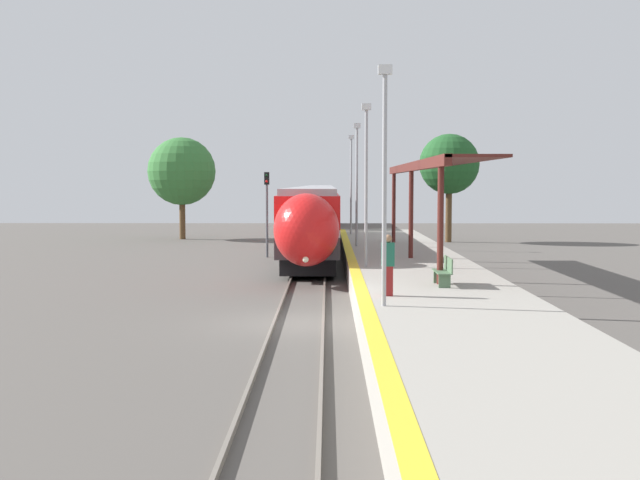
# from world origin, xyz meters

# --- Properties ---
(ground_plane) EXTENTS (120.00, 120.00, 0.00)m
(ground_plane) POSITION_xyz_m (0.00, 0.00, 0.00)
(ground_plane) COLOR #56514C
(rail_left) EXTENTS (0.08, 90.00, 0.15)m
(rail_left) POSITION_xyz_m (-0.72, 0.00, 0.07)
(rail_left) COLOR slate
(rail_left) RESTS_ON ground_plane
(rail_right) EXTENTS (0.08, 90.00, 0.15)m
(rail_right) POSITION_xyz_m (0.72, 0.00, 0.07)
(rail_right) COLOR slate
(rail_right) RESTS_ON ground_plane
(train) EXTENTS (2.77, 65.25, 3.93)m
(train) POSITION_xyz_m (0.00, 39.35, 2.25)
(train) COLOR black
(train) RESTS_ON ground_plane
(platform_right) EXTENTS (5.12, 64.00, 0.98)m
(platform_right) POSITION_xyz_m (4.21, 0.00, 0.48)
(platform_right) COLOR #9E998E
(platform_right) RESTS_ON ground_plane
(platform_bench) EXTENTS (0.44, 1.59, 0.89)m
(platform_bench) POSITION_xyz_m (4.51, 1.38, 1.44)
(platform_bench) COLOR #4C6B4C
(platform_bench) RESTS_ON platform_right
(person_waiting) EXTENTS (0.36, 0.23, 1.75)m
(person_waiting) POSITION_xyz_m (2.56, -0.96, 1.88)
(person_waiting) COLOR maroon
(person_waiting) RESTS_ON platform_right
(railway_signal) EXTENTS (0.28, 0.28, 4.79)m
(railway_signal) POSITION_xyz_m (-2.57, 21.33, 2.90)
(railway_signal) COLOR #59595E
(railway_signal) RESTS_ON ground_plane
(lamppost_near) EXTENTS (0.36, 0.20, 6.22)m
(lamppost_near) POSITION_xyz_m (2.32, -2.84, 4.48)
(lamppost_near) COLOR #9E9EA3
(lamppost_near) RESTS_ON platform_right
(lamppost_mid) EXTENTS (0.36, 0.20, 6.22)m
(lamppost_mid) POSITION_xyz_m (2.32, 7.12, 4.48)
(lamppost_mid) COLOR #9E9EA3
(lamppost_mid) RESTS_ON platform_right
(lamppost_far) EXTENTS (0.36, 0.20, 6.22)m
(lamppost_far) POSITION_xyz_m (2.32, 17.08, 4.48)
(lamppost_far) COLOR #9E9EA3
(lamppost_far) RESTS_ON platform_right
(lamppost_farthest) EXTENTS (0.36, 0.20, 6.22)m
(lamppost_farthest) POSITION_xyz_m (2.32, 27.03, 4.48)
(lamppost_farthest) COLOR #9E9EA3
(lamppost_farthest) RESTS_ON platform_right
(station_canopy) EXTENTS (2.02, 20.96, 4.07)m
(station_canopy) POSITION_xyz_m (5.00, 10.68, 4.80)
(station_canopy) COLOR #511E19
(station_canopy) RESTS_ON platform_right
(background_tree_left) EXTENTS (5.03, 5.03, 7.57)m
(background_tree_left) POSITION_xyz_m (-10.00, 35.98, 5.04)
(background_tree_left) COLOR brown
(background_tree_left) RESTS_ON ground_plane
(background_tree_right) EXTENTS (4.24, 4.24, 7.65)m
(background_tree_right) POSITION_xyz_m (9.42, 33.21, 5.49)
(background_tree_right) COLOR brown
(background_tree_right) RESTS_ON ground_plane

